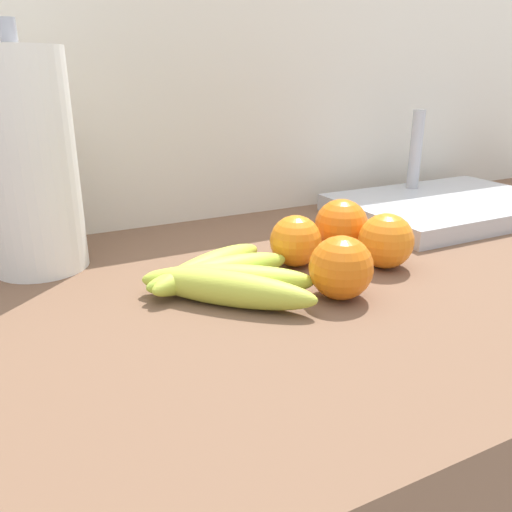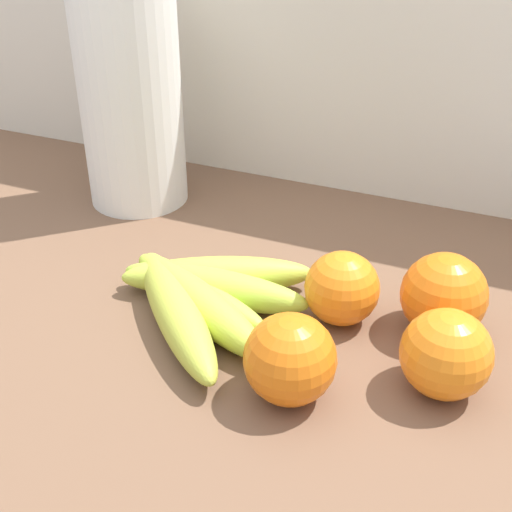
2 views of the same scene
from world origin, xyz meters
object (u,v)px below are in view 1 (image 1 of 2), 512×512
at_px(orange_back_right, 386,241).
at_px(sink_basin, 446,205).
at_px(orange_far_right, 295,241).
at_px(paper_towel_roll, 28,163).
at_px(orange_front, 341,268).
at_px(banana_bunch, 222,278).
at_px(orange_right, 341,226).

distance_m(orange_back_right, sink_basin, 0.33).
bearing_deg(sink_basin, orange_back_right, -150.12).
bearing_deg(sink_basin, orange_far_right, -165.37).
bearing_deg(paper_towel_roll, orange_front, -41.35).
height_order(orange_front, orange_far_right, orange_front).
bearing_deg(orange_back_right, sink_basin, 29.88).
xyz_separation_m(orange_back_right, paper_towel_roll, (-0.42, 0.22, 0.11)).
relative_size(paper_towel_roll, sink_basin, 0.80).
bearing_deg(orange_back_right, orange_far_right, 149.78).
bearing_deg(banana_bunch, orange_right, 15.67).
relative_size(banana_bunch, orange_right, 2.79).
bearing_deg(banana_bunch, orange_back_right, -4.79).
relative_size(orange_back_right, paper_towel_roll, 0.24).
bearing_deg(sink_basin, orange_right, -164.65).
distance_m(orange_front, orange_back_right, 0.13).
bearing_deg(orange_far_right, orange_back_right, -30.22).
height_order(orange_front, paper_towel_roll, paper_towel_roll).
bearing_deg(orange_right, sink_basin, 15.35).
height_order(orange_right, orange_far_right, orange_right).
height_order(orange_back_right, orange_far_right, orange_back_right).
height_order(banana_bunch, orange_back_right, orange_back_right).
bearing_deg(sink_basin, paper_towel_roll, 175.98).
height_order(orange_far_right, sink_basin, sink_basin).
relative_size(orange_right, sink_basin, 0.20).
xyz_separation_m(orange_front, orange_far_right, (0.01, 0.12, -0.00)).
relative_size(orange_back_right, orange_far_right, 1.06).
height_order(orange_front, sink_basin, sink_basin).
relative_size(orange_back_right, sink_basin, 0.19).
bearing_deg(paper_towel_roll, orange_far_right, -25.78).
xyz_separation_m(banana_bunch, orange_back_right, (0.24, -0.02, 0.02)).
height_order(banana_bunch, orange_right, orange_right).
bearing_deg(paper_towel_roll, orange_back_right, -26.94).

